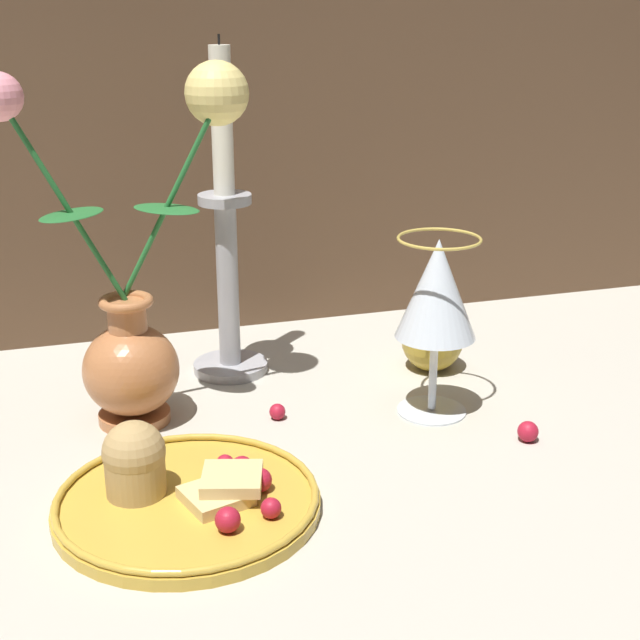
# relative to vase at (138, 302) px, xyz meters

# --- Properties ---
(ground_plane) EXTENTS (2.40, 2.40, 0.00)m
(ground_plane) POSITION_rel_vase_xyz_m (0.12, -0.09, -0.12)
(ground_plane) COLOR #B7B2A3
(ground_plane) RESTS_ON ground
(vase) EXTENTS (0.24, 0.09, 0.33)m
(vase) POSITION_rel_vase_xyz_m (0.00, 0.00, 0.00)
(vase) COLOR #B77042
(vase) RESTS_ON ground_plane
(plate_with_pastries) EXTENTS (0.21, 0.21, 0.07)m
(plate_with_pastries) POSITION_rel_vase_xyz_m (0.01, -0.18, -0.10)
(plate_with_pastries) COLOR gold
(plate_with_pastries) RESTS_ON ground_plane
(wine_glass) EXTENTS (0.08, 0.08, 0.18)m
(wine_glass) POSITION_rel_vase_xyz_m (0.27, -0.07, 0.00)
(wine_glass) COLOR silver
(wine_glass) RESTS_ON ground_plane
(candlestick) EXTENTS (0.08, 0.08, 0.35)m
(candlestick) POSITION_rel_vase_xyz_m (0.10, 0.09, 0.01)
(candlestick) COLOR #A3A3A8
(candlestick) RESTS_ON ground_plane
(apple_beside_vase) EXTENTS (0.07, 0.07, 0.08)m
(apple_beside_vase) POSITION_rel_vase_xyz_m (0.32, 0.03, -0.09)
(apple_beside_vase) COLOR #B2932D
(apple_beside_vase) RESTS_ON ground_plane
(berry_near_plate) EXTENTS (0.02, 0.02, 0.02)m
(berry_near_plate) POSITION_rel_vase_xyz_m (0.33, -0.15, -0.11)
(berry_near_plate) COLOR #AD192D
(berry_near_plate) RESTS_ON ground_plane
(berry_front_center) EXTENTS (0.02, 0.02, 0.02)m
(berry_front_center) POSITION_rel_vase_xyz_m (0.12, -0.04, -0.11)
(berry_front_center) COLOR #AD192D
(berry_front_center) RESTS_ON ground_plane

